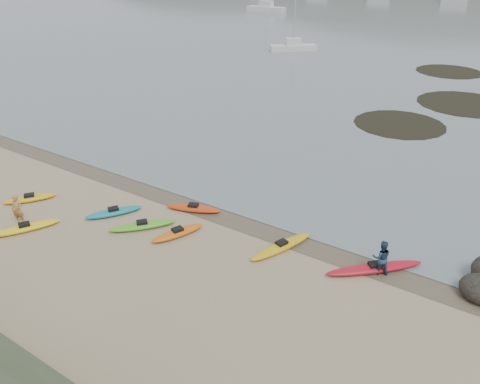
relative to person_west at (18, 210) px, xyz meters
The scene contains 6 objects.
ground 11.93m from the person_west, 37.25° to the left, with size 600.00×600.00×0.00m, color tan.
wet_sand 11.75m from the person_west, 36.08° to the left, with size 60.00×60.00×0.00m, color brown.
kayaks 8.43m from the person_west, 27.79° to the left, with size 22.29×10.37×0.34m.
person_west is the anchor object (origin of this frame).
person_east 18.76m from the person_west, 19.95° to the left, with size 0.83×0.65×1.71m, color navy.
kelp_mats 40.23m from the person_west, 70.21° to the left, with size 12.45×29.99×0.04m.
Camera 1 is at (12.34, -18.77, 13.23)m, focal length 35.00 mm.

